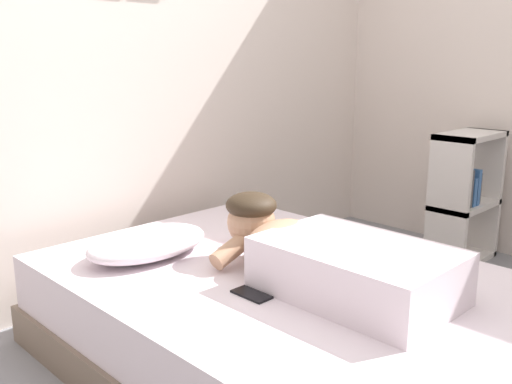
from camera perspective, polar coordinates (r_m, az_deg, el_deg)
back_wall at (r=2.82m, az=-14.68°, el=14.94°), size 3.82×0.12×2.50m
bed at (r=2.17m, az=3.59°, el=-13.18°), size 1.32×1.93×0.38m
pillow at (r=2.31m, az=-10.86°, el=-5.07°), size 0.52×0.32×0.11m
person_lying at (r=1.99m, az=6.83°, el=-6.39°), size 0.43×0.92×0.27m
coffee_cup at (r=2.38m, az=-1.23°, el=-4.66°), size 0.12×0.09×0.07m
cell_phone at (r=1.93m, az=-0.46°, el=-10.30°), size 0.07×0.14×0.01m
bookshelf at (r=3.41m, az=20.23°, el=-0.44°), size 0.45×0.24×0.75m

